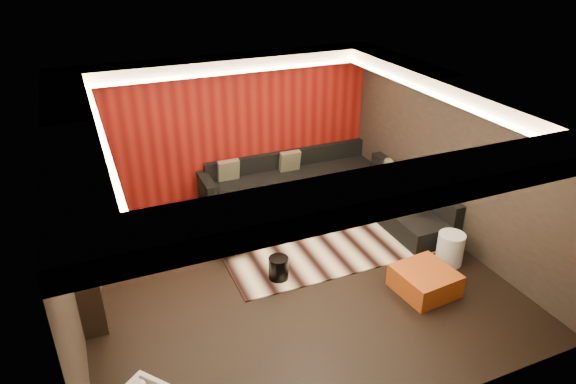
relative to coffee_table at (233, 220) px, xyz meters
name	(u,v)px	position (x,y,z in m)	size (l,w,h in m)	color
floor	(285,271)	(0.33, -1.66, -0.13)	(6.00, 6.00, 0.02)	black
ceiling	(285,96)	(0.33, -1.66, 2.69)	(6.00, 6.00, 0.02)	silver
wall_back	(225,127)	(0.33, 1.35, 1.28)	(6.00, 0.02, 2.80)	black
wall_left	(62,234)	(-2.68, -1.66, 1.28)	(0.02, 6.00, 2.80)	black
wall_right	(453,159)	(3.34, -1.66, 1.28)	(0.02, 6.00, 2.80)	black
red_feature_wall	(225,128)	(0.33, 1.31, 1.28)	(5.98, 0.05, 2.78)	#6B0C0A
soffit_back	(226,63)	(0.33, 1.04, 2.57)	(6.00, 0.60, 0.22)	silver
soffit_front	(401,187)	(0.33, -4.36, 2.57)	(6.00, 0.60, 0.22)	silver
soffit_left	(69,133)	(-2.37, -1.66, 2.57)	(0.60, 4.80, 0.22)	silver
soffit_right	(448,84)	(3.03, -1.66, 2.57)	(0.60, 4.80, 0.22)	silver
cove_back	(232,72)	(0.33, 0.70, 2.48)	(4.80, 0.08, 0.04)	#FFD899
cove_front	(380,181)	(0.33, -4.02, 2.48)	(4.80, 0.08, 0.04)	#FFD899
cove_left	(101,136)	(-2.03, -1.66, 2.48)	(0.08, 4.80, 0.04)	#FFD899
cove_right	(429,92)	(2.69, -1.66, 2.48)	(0.08, 4.80, 0.04)	#FFD899
tv_surround	(78,229)	(-2.52, -1.06, 0.98)	(0.30, 2.00, 2.20)	black
tv_screen	(86,205)	(-2.36, -1.06, 1.33)	(0.04, 1.30, 0.80)	black
tv_shelf	(95,251)	(-2.36, -1.06, 0.58)	(0.04, 1.60, 0.04)	black
rug	(324,226)	(1.51, -0.66, -0.11)	(4.00, 3.00, 0.02)	beige
coffee_table	(233,220)	(0.00, 0.00, 0.00)	(1.20, 1.20, 0.20)	black
drum_stool	(279,268)	(0.16, -1.81, 0.08)	(0.30, 0.30, 0.36)	black
striped_pouf	(234,241)	(-0.24, -0.82, 0.08)	(0.66, 0.66, 0.36)	beige
white_side_table	(450,249)	(2.83, -2.48, 0.14)	(0.42, 0.42, 0.53)	white
orange_ottoman	(425,281)	(2.02, -2.92, 0.06)	(0.79, 0.79, 0.35)	#B04D16
sectional_sofa	(330,188)	(2.07, 0.21, 0.14)	(3.65, 3.50, 0.75)	black
throw_pillows	(328,175)	(1.95, 0.10, 0.50)	(3.11, 2.76, 0.50)	tan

